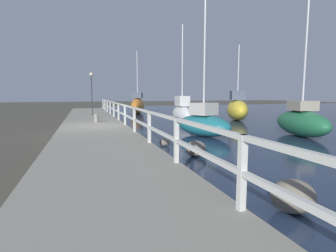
{
  "coord_description": "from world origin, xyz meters",
  "views": [
    {
      "loc": [
        -0.48,
        -13.84,
        1.98
      ],
      "look_at": [
        2.74,
        -3.84,
        0.7
      ],
      "focal_mm": 28.0,
      "sensor_mm": 36.0,
      "label": 1
    }
  ],
  "objects_px": {
    "sailboat_yellow": "(237,109)",
    "sailboat_teal": "(203,123)",
    "sailboat_white": "(182,113)",
    "sailboat_green": "(301,121)",
    "dock_lamp": "(92,84)",
    "sailboat_orange": "(138,105)",
    "mooring_bollard": "(96,118)"
  },
  "relations": [
    {
      "from": "sailboat_teal",
      "to": "dock_lamp",
      "type": "bearing_deg",
      "value": 91.43
    },
    {
      "from": "sailboat_green",
      "to": "sailboat_yellow",
      "type": "distance_m",
      "value": 7.8
    },
    {
      "from": "sailboat_yellow",
      "to": "sailboat_white",
      "type": "height_order",
      "value": "sailboat_white"
    },
    {
      "from": "sailboat_teal",
      "to": "mooring_bollard",
      "type": "bearing_deg",
      "value": 112.09
    },
    {
      "from": "mooring_bollard",
      "to": "sailboat_teal",
      "type": "distance_m",
      "value": 6.53
    },
    {
      "from": "sailboat_yellow",
      "to": "sailboat_teal",
      "type": "xyz_separation_m",
      "value": [
        -5.82,
        -6.27,
        -0.24
      ]
    },
    {
      "from": "sailboat_green",
      "to": "sailboat_teal",
      "type": "xyz_separation_m",
      "value": [
        -4.4,
        1.4,
        -0.06
      ]
    },
    {
      "from": "dock_lamp",
      "to": "sailboat_green",
      "type": "relative_size",
      "value": 0.47
    },
    {
      "from": "sailboat_white",
      "to": "sailboat_yellow",
      "type": "bearing_deg",
      "value": 17.59
    },
    {
      "from": "dock_lamp",
      "to": "sailboat_white",
      "type": "height_order",
      "value": "sailboat_white"
    },
    {
      "from": "sailboat_teal",
      "to": "sailboat_white",
      "type": "height_order",
      "value": "sailboat_teal"
    },
    {
      "from": "sailboat_orange",
      "to": "sailboat_white",
      "type": "bearing_deg",
      "value": -69.02
    },
    {
      "from": "dock_lamp",
      "to": "sailboat_green",
      "type": "height_order",
      "value": "sailboat_green"
    },
    {
      "from": "mooring_bollard",
      "to": "sailboat_green",
      "type": "distance_m",
      "value": 10.86
    },
    {
      "from": "dock_lamp",
      "to": "sailboat_yellow",
      "type": "bearing_deg",
      "value": -19.99
    },
    {
      "from": "mooring_bollard",
      "to": "sailboat_teal",
      "type": "relative_size",
      "value": 0.07
    },
    {
      "from": "sailboat_orange",
      "to": "sailboat_white",
      "type": "height_order",
      "value": "sailboat_white"
    },
    {
      "from": "sailboat_yellow",
      "to": "sailboat_teal",
      "type": "distance_m",
      "value": 8.56
    },
    {
      "from": "mooring_bollard",
      "to": "sailboat_teal",
      "type": "xyz_separation_m",
      "value": [
        4.67,
        -4.57,
        0.04
      ]
    },
    {
      "from": "dock_lamp",
      "to": "sailboat_orange",
      "type": "height_order",
      "value": "sailboat_orange"
    },
    {
      "from": "sailboat_green",
      "to": "sailboat_yellow",
      "type": "height_order",
      "value": "sailboat_green"
    },
    {
      "from": "mooring_bollard",
      "to": "sailboat_white",
      "type": "distance_m",
      "value": 5.62
    },
    {
      "from": "sailboat_yellow",
      "to": "mooring_bollard",
      "type": "bearing_deg",
      "value": -148.73
    },
    {
      "from": "sailboat_green",
      "to": "sailboat_orange",
      "type": "height_order",
      "value": "sailboat_green"
    },
    {
      "from": "sailboat_green",
      "to": "sailboat_orange",
      "type": "relative_size",
      "value": 1.1
    },
    {
      "from": "mooring_bollard",
      "to": "dock_lamp",
      "type": "height_order",
      "value": "dock_lamp"
    },
    {
      "from": "dock_lamp",
      "to": "sailboat_orange",
      "type": "bearing_deg",
      "value": 49.99
    },
    {
      "from": "sailboat_green",
      "to": "sailboat_teal",
      "type": "height_order",
      "value": "sailboat_teal"
    },
    {
      "from": "sailboat_white",
      "to": "sailboat_orange",
      "type": "bearing_deg",
      "value": 100.5
    },
    {
      "from": "sailboat_orange",
      "to": "sailboat_yellow",
      "type": "relative_size",
      "value": 1.12
    },
    {
      "from": "mooring_bollard",
      "to": "sailboat_teal",
      "type": "bearing_deg",
      "value": -44.36
    },
    {
      "from": "sailboat_green",
      "to": "sailboat_teal",
      "type": "bearing_deg",
      "value": 173.92
    }
  ]
}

